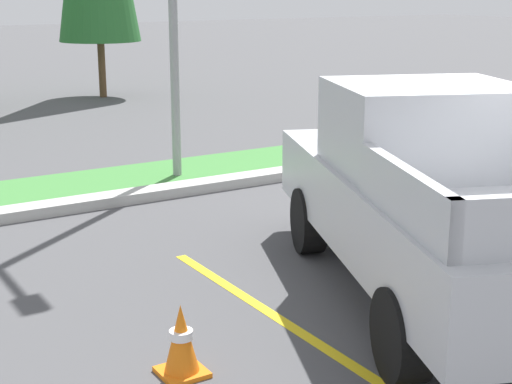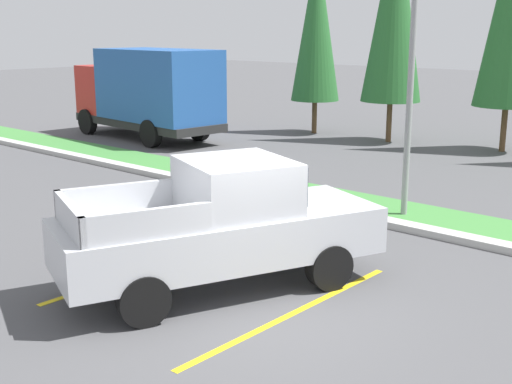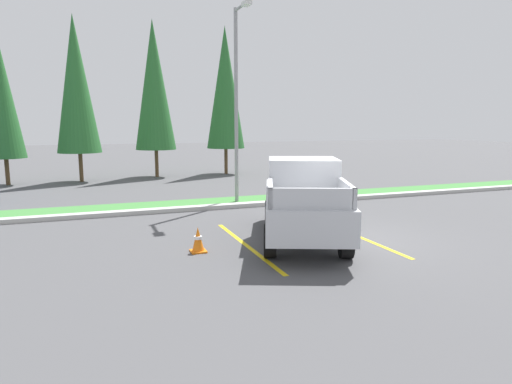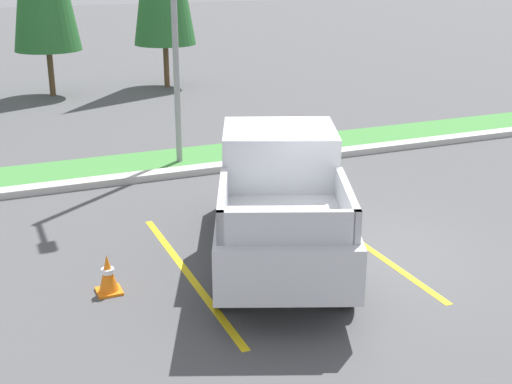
# 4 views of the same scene
# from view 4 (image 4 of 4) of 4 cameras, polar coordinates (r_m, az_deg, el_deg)

# --- Properties ---
(ground_plane) EXTENTS (120.00, 120.00, 0.00)m
(ground_plane) POSITION_cam_4_polar(r_m,az_deg,el_deg) (11.66, 6.14, -4.86)
(ground_plane) COLOR #4C4C4F
(parking_line_near) EXTENTS (0.12, 4.80, 0.01)m
(parking_line_near) POSITION_cam_4_polar(r_m,az_deg,el_deg) (10.85, -5.61, -6.70)
(parking_line_near) COLOR yellow
(parking_line_near) RESTS_ON ground
(parking_line_far) EXTENTS (0.12, 4.80, 0.01)m
(parking_line_far) POSITION_cam_4_polar(r_m,az_deg,el_deg) (12.04, 8.63, -4.16)
(parking_line_far) COLOR yellow
(parking_line_far) RESTS_ON ground
(curb_strip) EXTENTS (56.00, 0.40, 0.15)m
(curb_strip) POSITION_cam_4_polar(r_m,az_deg,el_deg) (15.91, -2.55, 2.11)
(curb_strip) COLOR #B2B2AD
(curb_strip) RESTS_ON ground
(grass_median) EXTENTS (56.00, 1.80, 0.06)m
(grass_median) POSITION_cam_4_polar(r_m,az_deg,el_deg) (16.91, -3.85, 2.96)
(grass_median) COLOR #42843D
(grass_median) RESTS_ON ground
(pickup_truck_main) EXTENTS (3.72, 5.54, 2.10)m
(pickup_truck_main) POSITION_cam_4_polar(r_m,az_deg,el_deg) (11.02, 1.94, -0.38)
(pickup_truck_main) COLOR black
(pickup_truck_main) RESTS_ON ground
(traffic_cone) EXTENTS (0.36, 0.36, 0.60)m
(traffic_cone) POSITION_cam_4_polar(r_m,az_deg,el_deg) (10.35, -12.08, -6.64)
(traffic_cone) COLOR orange
(traffic_cone) RESTS_ON ground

